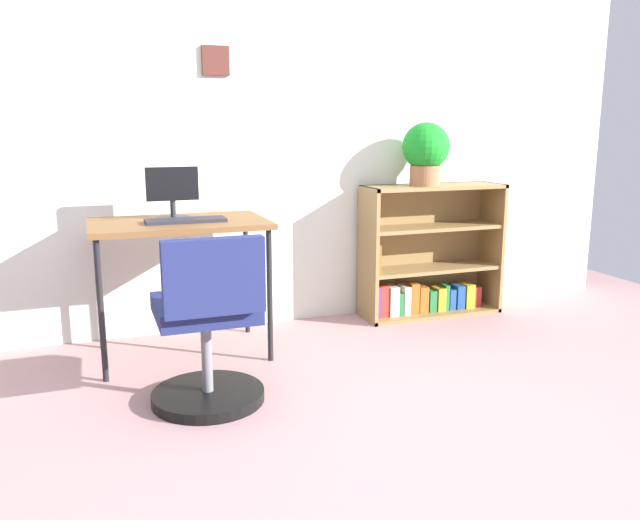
# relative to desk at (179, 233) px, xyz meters

# --- Properties ---
(ground_plane) EXTENTS (6.24, 6.24, 0.00)m
(ground_plane) POSITION_rel_desk_xyz_m (0.58, -1.69, -0.69)
(ground_plane) COLOR #B08686
(wall_back) EXTENTS (5.20, 0.12, 2.48)m
(wall_back) POSITION_rel_desk_xyz_m (0.58, 0.46, 0.55)
(wall_back) COLOR silver
(wall_back) RESTS_ON ground_plane
(desk) EXTENTS (0.94, 0.60, 0.75)m
(desk) POSITION_rel_desk_xyz_m (0.00, 0.00, 0.00)
(desk) COLOR brown
(desk) RESTS_ON ground_plane
(monitor) EXTENTS (0.28, 0.19, 0.28)m
(monitor) POSITION_rel_desk_xyz_m (-0.02, 0.07, 0.20)
(monitor) COLOR #262628
(monitor) RESTS_ON desk
(keyboard) EXTENTS (0.42, 0.15, 0.02)m
(keyboard) POSITION_rel_desk_xyz_m (0.03, -0.06, 0.07)
(keyboard) COLOR #262530
(keyboard) RESTS_ON desk
(office_chair) EXTENTS (0.52, 0.55, 0.81)m
(office_chair) POSITION_rel_desk_xyz_m (0.01, -0.73, -0.34)
(office_chair) COLOR black
(office_chair) RESTS_ON ground_plane
(bookshelf_low) EXTENTS (0.96, 0.30, 0.87)m
(bookshelf_low) POSITION_rel_desk_xyz_m (1.67, 0.26, -0.31)
(bookshelf_low) COLOR olive
(bookshelf_low) RESTS_ON ground_plane
(potted_plant_on_shelf) EXTENTS (0.30, 0.30, 0.40)m
(potted_plant_on_shelf) POSITION_rel_desk_xyz_m (1.61, 0.21, 0.41)
(potted_plant_on_shelf) COLOR #9E6642
(potted_plant_on_shelf) RESTS_ON bookshelf_low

